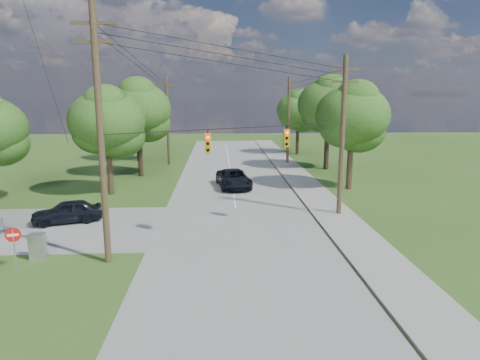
{
  "coord_description": "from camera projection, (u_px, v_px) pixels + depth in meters",
  "views": [
    {
      "loc": [
        0.85,
        -19.56,
        8.03
      ],
      "look_at": [
        2.06,
        5.0,
        3.09
      ],
      "focal_mm": 32.0,
      "sensor_mm": 36.0,
      "label": 1
    }
  ],
  "objects": [
    {
      "name": "pole_north_e",
      "position": [
        288.0,
        120.0,
        49.49
      ],
      "size": [
        2.0,
        0.32,
        10.0
      ],
      "color": "brown",
      "rests_on": "ground"
    },
    {
      "name": "control_cabinet",
      "position": [
        37.0,
        246.0,
        21.15
      ],
      "size": [
        0.73,
        0.54,
        1.29
      ],
      "primitive_type": "cube",
      "rotation": [
        0.0,
        0.0,
        0.03
      ],
      "color": "#929598",
      "rests_on": "ground"
    },
    {
      "name": "main_road",
      "position": [
        239.0,
        230.0,
        25.68
      ],
      "size": [
        10.0,
        100.0,
        0.03
      ],
      "primitive_type": "cube",
      "color": "gray",
      "rests_on": "ground"
    },
    {
      "name": "pole_north_w",
      "position": [
        168.0,
        120.0,
        48.82
      ],
      "size": [
        2.0,
        0.32,
        10.0
      ],
      "color": "brown",
      "rests_on": "ground"
    },
    {
      "name": "car_cross_dark",
      "position": [
        67.0,
        211.0,
        27.01
      ],
      "size": [
        4.55,
        2.95,
        1.44
      ],
      "primitive_type": "imported",
      "rotation": [
        0.0,
        0.0,
        -1.25
      ],
      "color": "black",
      "rests_on": "cross_road"
    },
    {
      "name": "ground",
      "position": [
        203.0,
        263.0,
        20.69
      ],
      "size": [
        140.0,
        140.0,
        0.0
      ],
      "primitive_type": "plane",
      "color": "#32501A",
      "rests_on": "ground"
    },
    {
      "name": "power_lines",
      "position": [
        228.0,
        78.0,
        30.26
      ],
      "size": [
        13.93,
        29.62,
        4.93
      ],
      "color": "black",
      "rests_on": "ground"
    },
    {
      "name": "tree_w_mid",
      "position": [
        138.0,
        109.0,
        41.58
      ],
      "size": [
        6.4,
        6.4,
        9.22
      ],
      "color": "#453022",
      "rests_on": "ground"
    },
    {
      "name": "tree_e_mid",
      "position": [
        328.0,
        105.0,
        45.39
      ],
      "size": [
        6.6,
        6.6,
        9.64
      ],
      "color": "#453022",
      "rests_on": "ground"
    },
    {
      "name": "tree_w_near",
      "position": [
        107.0,
        121.0,
        33.83
      ],
      "size": [
        6.0,
        6.0,
        8.4
      ],
      "color": "#453022",
      "rests_on": "ground"
    },
    {
      "name": "tree_e_far",
      "position": [
        298.0,
        110.0,
        57.29
      ],
      "size": [
        5.8,
        5.8,
        8.32
      ],
      "color": "#453022",
      "rests_on": "ground"
    },
    {
      "name": "pole_ne",
      "position": [
        342.0,
        134.0,
        27.88
      ],
      "size": [
        2.0,
        0.32,
        10.5
      ],
      "color": "brown",
      "rests_on": "ground"
    },
    {
      "name": "do_not_enter_sign",
      "position": [
        13.0,
        239.0,
        19.62
      ],
      "size": [
        0.65,
        0.25,
        2.03
      ],
      "rotation": [
        0.0,
        0.0,
        0.33
      ],
      "color": "#929598",
      "rests_on": "ground"
    },
    {
      "name": "tree_e_near",
      "position": [
        352.0,
        116.0,
        35.7
      ],
      "size": [
        6.2,
        6.2,
        8.81
      ],
      "color": "#453022",
      "rests_on": "ground"
    },
    {
      "name": "traffic_signals",
      "position": [
        249.0,
        140.0,
        24.07
      ],
      "size": [
        4.91,
        3.27,
        1.05
      ],
      "color": "#C4940B",
      "rests_on": "ground"
    },
    {
      "name": "sidewalk_east",
      "position": [
        349.0,
        228.0,
        25.99
      ],
      "size": [
        2.6,
        100.0,
        0.12
      ],
      "primitive_type": "cube",
      "color": "gray",
      "rests_on": "ground"
    },
    {
      "name": "pole_sw",
      "position": [
        100.0,
        134.0,
        19.63
      ],
      "size": [
        2.0,
        0.32,
        12.0
      ],
      "color": "brown",
      "rests_on": "ground"
    },
    {
      "name": "car_main_north",
      "position": [
        234.0,
        179.0,
        37.24
      ],
      "size": [
        3.28,
        5.87,
        1.55
      ],
      "primitive_type": "imported",
      "rotation": [
        0.0,
        0.0,
        0.13
      ],
      "color": "black",
      "rests_on": "main_road"
    },
    {
      "name": "tree_w_far",
      "position": [
        137.0,
        109.0,
        51.34
      ],
      "size": [
        6.0,
        6.0,
        8.73
      ],
      "color": "#453022",
      "rests_on": "ground"
    }
  ]
}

